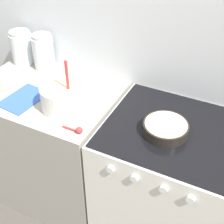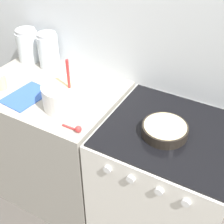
{
  "view_description": "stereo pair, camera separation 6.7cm",
  "coord_description": "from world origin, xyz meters",
  "px_view_note": "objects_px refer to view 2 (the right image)",
  "views": [
    {
      "loc": [
        0.64,
        -0.92,
        2.0
      ],
      "look_at": [
        0.06,
        0.25,
        0.98
      ],
      "focal_mm": 50.0,
      "sensor_mm": 36.0,
      "label": 1
    },
    {
      "loc": [
        0.7,
        -0.89,
        2.0
      ],
      "look_at": [
        0.06,
        0.25,
        0.98
      ],
      "focal_mm": 50.0,
      "sensor_mm": 36.0,
      "label": 2
    }
  ],
  "objects_px": {
    "stove": "(163,188)",
    "mixing_bowl": "(64,95)",
    "storage_jar_middle": "(49,52)",
    "storage_jar_left": "(28,47)",
    "tin_can": "(1,82)",
    "baking_pan": "(165,130)"
  },
  "relations": [
    {
      "from": "storage_jar_middle",
      "to": "mixing_bowl",
      "type": "bearing_deg",
      "value": -41.97
    },
    {
      "from": "tin_can",
      "to": "storage_jar_left",
      "type": "bearing_deg",
      "value": 104.69
    },
    {
      "from": "stove",
      "to": "storage_jar_middle",
      "type": "xyz_separation_m",
      "value": [
        -0.98,
        0.23,
        0.57
      ]
    },
    {
      "from": "baking_pan",
      "to": "storage_jar_middle",
      "type": "relative_size",
      "value": 0.98
    },
    {
      "from": "storage_jar_middle",
      "to": "storage_jar_left",
      "type": "bearing_deg",
      "value": 180.0
    },
    {
      "from": "stove",
      "to": "mixing_bowl",
      "type": "xyz_separation_m",
      "value": [
        -0.61,
        -0.1,
        0.55
      ]
    },
    {
      "from": "stove",
      "to": "storage_jar_middle",
      "type": "bearing_deg",
      "value": 166.69
    },
    {
      "from": "stove",
      "to": "tin_can",
      "type": "distance_m",
      "value": 1.19
    },
    {
      "from": "stove",
      "to": "mixing_bowl",
      "type": "height_order",
      "value": "mixing_bowl"
    },
    {
      "from": "stove",
      "to": "storage_jar_left",
      "type": "distance_m",
      "value": 1.31
    },
    {
      "from": "stove",
      "to": "storage_jar_left",
      "type": "relative_size",
      "value": 4.1
    },
    {
      "from": "stove",
      "to": "tin_can",
      "type": "bearing_deg",
      "value": -172.46
    },
    {
      "from": "mixing_bowl",
      "to": "storage_jar_left",
      "type": "height_order",
      "value": "mixing_bowl"
    },
    {
      "from": "stove",
      "to": "mixing_bowl",
      "type": "bearing_deg",
      "value": -170.84
    },
    {
      "from": "storage_jar_left",
      "to": "storage_jar_middle",
      "type": "distance_m",
      "value": 0.18
    },
    {
      "from": "tin_can",
      "to": "stove",
      "type": "bearing_deg",
      "value": 7.54
    },
    {
      "from": "baking_pan",
      "to": "storage_jar_middle",
      "type": "distance_m",
      "value": 0.99
    },
    {
      "from": "mixing_bowl",
      "to": "baking_pan",
      "type": "relative_size",
      "value": 1.31
    },
    {
      "from": "mixing_bowl",
      "to": "tin_can",
      "type": "xyz_separation_m",
      "value": [
        -0.45,
        -0.04,
        -0.03
      ]
    },
    {
      "from": "storage_jar_left",
      "to": "storage_jar_middle",
      "type": "height_order",
      "value": "storage_jar_middle"
    },
    {
      "from": "mixing_bowl",
      "to": "tin_can",
      "type": "bearing_deg",
      "value": -174.68
    },
    {
      "from": "stove",
      "to": "mixing_bowl",
      "type": "relative_size",
      "value": 3.02
    }
  ]
}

